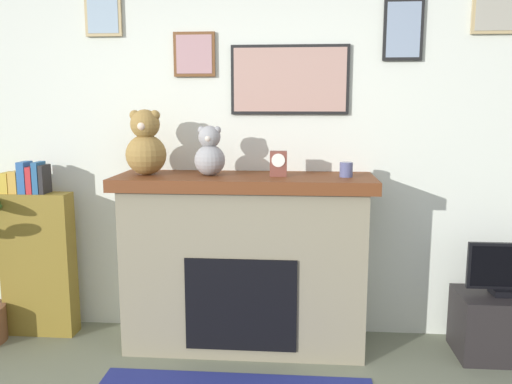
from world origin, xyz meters
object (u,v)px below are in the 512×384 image
candle_jar (346,170)px  teddy_bear_brown (210,153)px  bookshelf (38,258)px  teddy_bear_tan (146,146)px  tv_stand (504,325)px  mantel_clock (278,164)px  fireplace (245,261)px  television (509,271)px

candle_jar → teddy_bear_brown: teddy_bear_brown is taller
bookshelf → teddy_bear_tan: 1.16m
teddy_bear_tan → tv_stand: bearing=-0.5°
mantel_clock → tv_stand: bearing=-0.8°
mantel_clock → teddy_bear_tan: 0.88m
fireplace → candle_jar: size_ratio=17.88×
television → tv_stand: bearing=90.0°
candle_jar → tv_stand: bearing=-1.2°
television → teddy_bear_tan: size_ratio=1.22×
fireplace → bookshelf: bearing=177.6°
fireplace → teddy_bear_tan: 1.01m
television → candle_jar: size_ratio=5.54×
fireplace → teddy_bear_brown: teddy_bear_brown is taller
fireplace → mantel_clock: (0.22, -0.02, 0.66)m
television → mantel_clock: size_ratio=3.21×
bookshelf → teddy_bear_brown: (1.25, -0.08, 0.76)m
television → teddy_bear_brown: teddy_bear_brown is taller
teddy_bear_tan → television: bearing=-0.5°
television → bookshelf: bearing=178.2°
television → teddy_bear_brown: bearing=179.3°
fireplace → tv_stand: bearing=-1.3°
candle_jar → fireplace: bearing=178.5°
candle_jar → teddy_bear_brown: size_ratio=0.29×
mantel_clock → teddy_bear_tan: size_ratio=0.38×
television → mantel_clock: mantel_clock is taller
teddy_bear_tan → fireplace: bearing=1.6°
bookshelf → candle_jar: (2.14, -0.08, 0.66)m
fireplace → teddy_bear_brown: bearing=-175.4°
teddy_bear_tan → bookshelf: bearing=174.6°
tv_stand → teddy_bear_brown: 2.22m
fireplace → candle_jar: 0.91m
tv_stand → television: (-0.00, -0.00, 0.37)m
bookshelf → candle_jar: size_ratio=13.15×
teddy_bear_brown → teddy_bear_tan: bearing=-180.0°
tv_stand → television: size_ratio=1.17×
tv_stand → candle_jar: candle_jar is taller
bookshelf → candle_jar: 2.24m
television → mantel_clock: 1.63m
fireplace → tv_stand: fireplace is taller
television → teddy_bear_brown: 2.07m
teddy_bear_brown → fireplace: bearing=4.6°
teddy_bear_tan → teddy_bear_brown: size_ratio=1.32×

